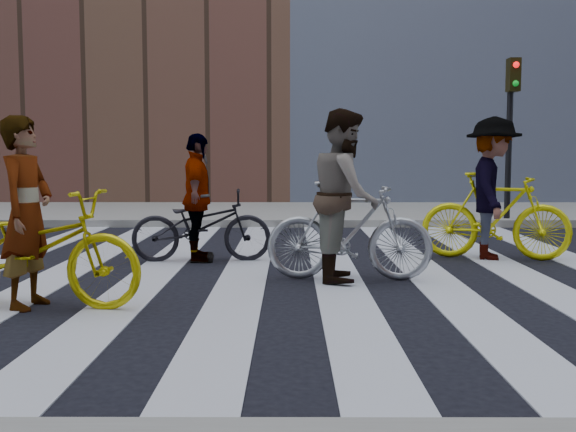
{
  "coord_description": "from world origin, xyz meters",
  "views": [
    {
      "loc": [
        -0.0,
        -8.2,
        1.44
      ],
      "look_at": [
        -0.03,
        0.3,
        0.66
      ],
      "focal_mm": 42.0,
      "sensor_mm": 36.0,
      "label": 1
    }
  ],
  "objects_px": {
    "bike_silver_mid": "(349,231)",
    "bike_dark_rear": "(201,226)",
    "bike_yellow_left": "(33,249)",
    "bike_yellow_right": "(496,216)",
    "rider_rear": "(197,198)",
    "traffic_signal": "(511,112)",
    "rider_left": "(27,212)",
    "rider_right": "(493,189)",
    "rider_mid": "(345,195)"
  },
  "relations": [
    {
      "from": "bike_yellow_left",
      "to": "rider_right",
      "type": "height_order",
      "value": "rider_right"
    },
    {
      "from": "bike_yellow_left",
      "to": "bike_yellow_right",
      "type": "distance_m",
      "value": 6.0
    },
    {
      "from": "rider_left",
      "to": "rider_mid",
      "type": "distance_m",
      "value": 3.39
    },
    {
      "from": "traffic_signal",
      "to": "rider_rear",
      "type": "bearing_deg",
      "value": -141.14
    },
    {
      "from": "rider_mid",
      "to": "rider_right",
      "type": "xyz_separation_m",
      "value": [
        2.14,
        1.55,
        -0.0
      ]
    },
    {
      "from": "traffic_signal",
      "to": "bike_dark_rear",
      "type": "xyz_separation_m",
      "value": [
        -5.59,
        -4.55,
        -1.79
      ]
    },
    {
      "from": "bike_yellow_left",
      "to": "bike_dark_rear",
      "type": "height_order",
      "value": "bike_yellow_left"
    },
    {
      "from": "traffic_signal",
      "to": "bike_silver_mid",
      "type": "bearing_deg",
      "value": -122.33
    },
    {
      "from": "rider_left",
      "to": "bike_dark_rear",
      "type": "bearing_deg",
      "value": -16.77
    },
    {
      "from": "rider_right",
      "to": "bike_yellow_left",
      "type": "bearing_deg",
      "value": 134.31
    },
    {
      "from": "rider_left",
      "to": "traffic_signal",
      "type": "bearing_deg",
      "value": -35.11
    },
    {
      "from": "bike_yellow_left",
      "to": "bike_yellow_right",
      "type": "height_order",
      "value": "bike_yellow_right"
    },
    {
      "from": "rider_rear",
      "to": "bike_dark_rear",
      "type": "bearing_deg",
      "value": -94.82
    },
    {
      "from": "bike_silver_mid",
      "to": "rider_left",
      "type": "relative_size",
      "value": 1.05
    },
    {
      "from": "bike_silver_mid",
      "to": "bike_yellow_right",
      "type": "distance_m",
      "value": 2.64
    },
    {
      "from": "bike_silver_mid",
      "to": "rider_rear",
      "type": "height_order",
      "value": "rider_rear"
    },
    {
      "from": "bike_silver_mid",
      "to": "rider_left",
      "type": "distance_m",
      "value": 3.45
    },
    {
      "from": "bike_silver_mid",
      "to": "rider_right",
      "type": "relative_size",
      "value": 0.97
    },
    {
      "from": "bike_yellow_left",
      "to": "bike_yellow_right",
      "type": "bearing_deg",
      "value": -52.45
    },
    {
      "from": "traffic_signal",
      "to": "rider_left",
      "type": "bearing_deg",
      "value": -133.33
    },
    {
      "from": "rider_right",
      "to": "bike_silver_mid",
      "type": "bearing_deg",
      "value": 141.22
    },
    {
      "from": "traffic_signal",
      "to": "rider_right",
      "type": "distance_m",
      "value": 4.81
    },
    {
      "from": "traffic_signal",
      "to": "rider_mid",
      "type": "relative_size",
      "value": 1.7
    },
    {
      "from": "bike_yellow_right",
      "to": "traffic_signal",
      "type": "bearing_deg",
      "value": -5.31
    },
    {
      "from": "rider_left",
      "to": "rider_right",
      "type": "relative_size",
      "value": 0.92
    },
    {
      "from": "traffic_signal",
      "to": "bike_silver_mid",
      "type": "relative_size",
      "value": 1.76
    },
    {
      "from": "traffic_signal",
      "to": "bike_yellow_right",
      "type": "relative_size",
      "value": 1.67
    },
    {
      "from": "rider_mid",
      "to": "bike_yellow_right",
      "type": "bearing_deg",
      "value": -49.91
    },
    {
      "from": "traffic_signal",
      "to": "rider_left",
      "type": "xyz_separation_m",
      "value": [
        -6.86,
        -7.28,
        -1.38
      ]
    },
    {
      "from": "bike_silver_mid",
      "to": "bike_dark_rear",
      "type": "xyz_separation_m",
      "value": [
        -1.87,
        1.34,
        -0.08
      ]
    },
    {
      "from": "bike_yellow_right",
      "to": "rider_rear",
      "type": "relative_size",
      "value": 1.16
    },
    {
      "from": "bike_silver_mid",
      "to": "bike_yellow_left",
      "type": "bearing_deg",
      "value": 119.16
    },
    {
      "from": "traffic_signal",
      "to": "bike_yellow_left",
      "type": "height_order",
      "value": "traffic_signal"
    },
    {
      "from": "bike_yellow_left",
      "to": "rider_mid",
      "type": "height_order",
      "value": "rider_mid"
    },
    {
      "from": "bike_yellow_left",
      "to": "bike_silver_mid",
      "type": "xyz_separation_m",
      "value": [
        3.09,
        1.39,
        0.01
      ]
    },
    {
      "from": "bike_dark_rear",
      "to": "rider_mid",
      "type": "distance_m",
      "value": 2.31
    },
    {
      "from": "bike_dark_rear",
      "to": "rider_left",
      "type": "xyz_separation_m",
      "value": [
        -1.27,
        -2.73,
        0.41
      ]
    },
    {
      "from": "bike_yellow_right",
      "to": "bike_dark_rear",
      "type": "relative_size",
      "value": 1.07
    },
    {
      "from": "bike_yellow_right",
      "to": "rider_right",
      "type": "bearing_deg",
      "value": 104.74
    },
    {
      "from": "bike_silver_mid",
      "to": "rider_left",
      "type": "xyz_separation_m",
      "value": [
        -3.14,
        -1.39,
        0.33
      ]
    },
    {
      "from": "bike_yellow_right",
      "to": "rider_right",
      "type": "height_order",
      "value": "rider_right"
    },
    {
      "from": "bike_silver_mid",
      "to": "bike_dark_rear",
      "type": "height_order",
      "value": "bike_silver_mid"
    },
    {
      "from": "bike_silver_mid",
      "to": "bike_yellow_right",
      "type": "xyz_separation_m",
      "value": [
        2.14,
        1.55,
        0.03
      ]
    },
    {
      "from": "traffic_signal",
      "to": "bike_silver_mid",
      "type": "distance_m",
      "value": 7.17
    },
    {
      "from": "rider_left",
      "to": "rider_rear",
      "type": "relative_size",
      "value": 1.05
    },
    {
      "from": "traffic_signal",
      "to": "rider_mid",
      "type": "height_order",
      "value": "traffic_signal"
    },
    {
      "from": "bike_dark_rear",
      "to": "bike_yellow_left",
      "type": "bearing_deg",
      "value": 151.06
    },
    {
      "from": "bike_dark_rear",
      "to": "rider_right",
      "type": "height_order",
      "value": "rider_right"
    },
    {
      "from": "bike_yellow_left",
      "to": "rider_rear",
      "type": "height_order",
      "value": "rider_rear"
    },
    {
      "from": "traffic_signal",
      "to": "bike_silver_mid",
      "type": "height_order",
      "value": "traffic_signal"
    }
  ]
}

